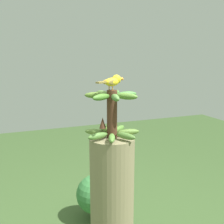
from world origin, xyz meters
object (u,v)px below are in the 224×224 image
banana_bunch (112,115)px  banana_tree (112,219)px  perched_bird (113,81)px  tropical_shrub (96,194)px

banana_bunch → banana_tree: bearing=161.6°
perched_bird → tropical_shrub: (-0.13, -0.74, -1.05)m
perched_bird → tropical_shrub: bearing=-100.3°
banana_tree → banana_bunch: bearing=-18.4°
perched_bird → banana_bunch: bearing=44.1°
banana_bunch → tropical_shrub: (-0.14, -0.75, -0.87)m
tropical_shrub → banana_bunch: bearing=79.2°
banana_bunch → tropical_shrub: 1.16m
banana_bunch → perched_bird: size_ratio=1.72×
banana_tree → tropical_shrub: size_ratio=2.39×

